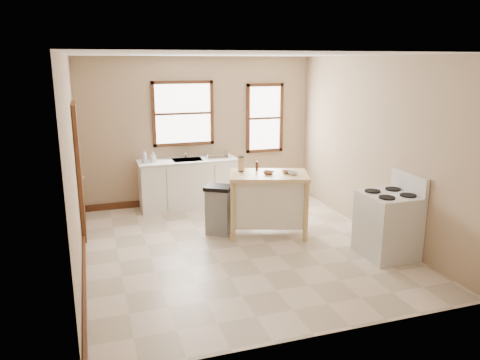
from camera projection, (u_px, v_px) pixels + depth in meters
name	position (u px, v px, depth m)	size (l,w,h in m)	color
floor	(239.00, 246.00, 7.05)	(5.00, 5.00, 0.00)	beige
ceiling	(239.00, 54.00, 6.36)	(5.00, 5.00, 0.00)	white
wall_back	(199.00, 131.00, 9.00)	(4.50, 0.04, 2.80)	tan
wall_left	(73.00, 166.00, 6.02)	(0.04, 5.00, 2.80)	tan
wall_right	(374.00, 147.00, 7.38)	(0.04, 5.00, 2.80)	tan
window_main	(183.00, 114.00, 8.81)	(1.17, 0.06, 1.22)	#3B1D10
window_side	(265.00, 118.00, 9.34)	(0.77, 0.06, 1.37)	#3B1D10
door_left	(79.00, 170.00, 7.32)	(0.06, 0.90, 2.10)	#3B1D10
baseboard_back	(201.00, 198.00, 9.31)	(4.50, 0.04, 0.12)	#3B1D10
baseboard_left	(84.00, 262.00, 6.36)	(0.04, 5.00, 0.12)	#3B1D10
sink_counter	(188.00, 183.00, 8.87)	(1.86, 0.62, 0.92)	white
faucet	(185.00, 152.00, 8.89)	(0.03, 0.03, 0.22)	silver
soap_bottle_a	(144.00, 156.00, 8.47)	(0.09, 0.09, 0.24)	#B2B2B2
soap_bottle_b	(153.00, 157.00, 8.53)	(0.08, 0.08, 0.18)	#B2B2B2
dish_rack	(216.00, 155.00, 8.90)	(0.43, 0.32, 0.11)	silver
kitchen_island	(268.00, 204.00, 7.47)	(1.22, 0.77, 1.00)	tan
knife_block	(241.00, 165.00, 7.47)	(0.10, 0.10, 0.20)	#DDAD74
pepper_grinder	(257.00, 166.00, 7.54)	(0.04, 0.04, 0.15)	#441E12
bowl_a	(269.00, 173.00, 7.30)	(0.18, 0.18, 0.04)	brown
bowl_b	(286.00, 172.00, 7.37)	(0.14, 0.14, 0.04)	brown
bowl_c	(293.00, 173.00, 7.27)	(0.16, 0.16, 0.05)	silver
trash_bin	(219.00, 210.00, 7.49)	(0.41, 0.34, 0.80)	slate
gas_stove	(388.00, 216.00, 6.59)	(0.74, 0.75, 1.19)	silver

